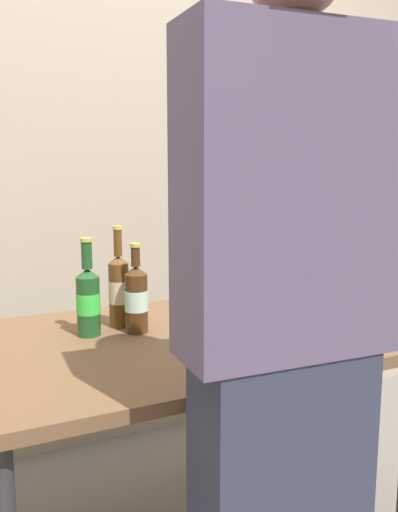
{
  "coord_description": "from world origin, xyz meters",
  "views": [
    {
      "loc": [
        -0.69,
        -1.55,
        1.29
      ],
      "look_at": [
        0.05,
        0.0,
        0.99
      ],
      "focal_mm": 38.91,
      "sensor_mm": 36.0,
      "label": 1
    }
  ],
  "objects_px": {
    "beer_bottle_green": "(136,298)",
    "coffee_mug": "(285,335)",
    "person_figure": "(285,335)",
    "beer_bottle_dark": "(119,289)",
    "laptop": "(253,302)",
    "beer_bottle_brown": "(88,299)"
  },
  "relations": [
    {
      "from": "beer_bottle_dark",
      "to": "coffee_mug",
      "type": "bearing_deg",
      "value": -52.75
    },
    {
      "from": "beer_bottle_dark",
      "to": "person_figure",
      "type": "height_order",
      "value": "person_figure"
    },
    {
      "from": "beer_bottle_green",
      "to": "person_figure",
      "type": "relative_size",
      "value": 0.16
    },
    {
      "from": "laptop",
      "to": "beer_bottle_dark",
      "type": "xyz_separation_m",
      "value": [
        -0.48,
        0.07,
        0.08
      ]
    },
    {
      "from": "beer_bottle_green",
      "to": "person_figure",
      "type": "xyz_separation_m",
      "value": [
        0.1,
        -0.69,
        0.06
      ]
    },
    {
      "from": "beer_bottle_dark",
      "to": "person_figure",
      "type": "distance_m",
      "value": 0.79
    },
    {
      "from": "person_figure",
      "to": "coffee_mug",
      "type": "xyz_separation_m",
      "value": [
        0.22,
        0.32,
        -0.12
      ]
    },
    {
      "from": "beer_bottle_green",
      "to": "coffee_mug",
      "type": "bearing_deg",
      "value": -49.46
    },
    {
      "from": "person_figure",
      "to": "coffee_mug",
      "type": "distance_m",
      "value": 0.41
    },
    {
      "from": "laptop",
      "to": "person_figure",
      "type": "bearing_deg",
      "value": -116.4
    },
    {
      "from": "person_figure",
      "to": "coffee_mug",
      "type": "bearing_deg",
      "value": 55.26
    },
    {
      "from": "laptop",
      "to": "coffee_mug",
      "type": "bearing_deg",
      "value": -108.41
    },
    {
      "from": "person_figure",
      "to": "coffee_mug",
      "type": "height_order",
      "value": "person_figure"
    },
    {
      "from": "beer_bottle_brown",
      "to": "laptop",
      "type": "bearing_deg",
      "value": -2.2
    },
    {
      "from": "beer_bottle_green",
      "to": "coffee_mug",
      "type": "relative_size",
      "value": 2.42
    },
    {
      "from": "laptop",
      "to": "person_figure",
      "type": "relative_size",
      "value": 0.22
    },
    {
      "from": "beer_bottle_brown",
      "to": "coffee_mug",
      "type": "height_order",
      "value": "beer_bottle_brown"
    },
    {
      "from": "laptop",
      "to": "person_figure",
      "type": "height_order",
      "value": "person_figure"
    },
    {
      "from": "person_figure",
      "to": "beer_bottle_green",
      "type": "bearing_deg",
      "value": 98.03
    },
    {
      "from": "beer_bottle_dark",
      "to": "beer_bottle_green",
      "type": "height_order",
      "value": "beer_bottle_dark"
    },
    {
      "from": "beer_bottle_brown",
      "to": "coffee_mug",
      "type": "xyz_separation_m",
      "value": [
        0.46,
        -0.41,
        -0.07
      ]
    },
    {
      "from": "laptop",
      "to": "beer_bottle_brown",
      "type": "xyz_separation_m",
      "value": [
        -0.59,
        0.02,
        0.07
      ]
    }
  ]
}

